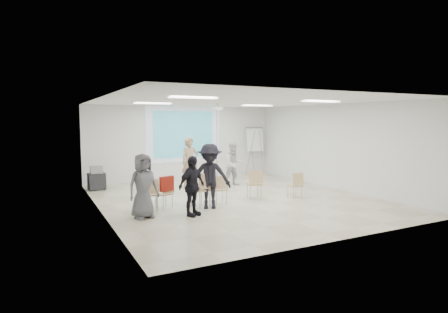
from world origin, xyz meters
name	(u,v)px	position (x,y,z in m)	size (l,w,h in m)	color
floor	(236,200)	(0.00, 0.00, -0.05)	(8.00, 9.00, 0.10)	beige
ceiling	(236,100)	(0.00, 0.00, 3.05)	(8.00, 9.00, 0.10)	white
wall_back	(183,143)	(0.00, 4.55, 1.50)	(8.00, 0.10, 3.00)	silver
wall_left	(98,156)	(-4.05, 0.00, 1.50)	(0.10, 9.00, 3.00)	silver
wall_right	(336,146)	(4.05, 0.00, 1.50)	(0.10, 9.00, 3.00)	silver
projection_halo	(184,134)	(0.00, 4.49, 1.85)	(3.20, 0.01, 2.30)	silver
projection_image	(184,134)	(0.00, 4.47, 1.85)	(2.60, 0.01, 1.90)	teal
pedestal_table	(213,177)	(0.17, 1.98, 0.38)	(0.74, 0.74, 0.69)	white
player_left	(190,159)	(-0.55, 2.43, 1.03)	(0.75, 0.51, 2.07)	tan
player_right	(234,162)	(1.08, 2.12, 0.90)	(0.87, 0.69, 1.79)	silver
controller_left	(192,150)	(-0.37, 2.68, 1.36)	(0.04, 0.11, 0.04)	white
controller_right	(227,153)	(0.90, 2.37, 1.21)	(0.04, 0.11, 0.04)	white
chair_far_left	(151,192)	(-2.78, -0.36, 0.52)	(0.47, 0.50, 0.88)	tan
chair_left_mid	(166,191)	(-2.33, -0.27, 0.48)	(0.48, 0.50, 0.81)	tan
chair_left_inner	(203,187)	(-1.38, -0.60, 0.58)	(0.58, 0.60, 0.98)	tan
chair_center	(220,187)	(-0.75, -0.44, 0.50)	(0.42, 0.45, 0.84)	tan
chair_right_inner	(255,182)	(0.53, -0.27, 0.54)	(0.53, 0.55, 0.91)	tan
chair_right_far	(296,183)	(1.70, -0.81, 0.48)	(0.40, 0.43, 0.81)	tan
red_jacket	(167,184)	(-2.35, -0.42, 0.72)	(0.42, 0.10, 0.40)	#A02013
laptop	(200,188)	(-1.40, -0.50, 0.52)	(0.36, 0.26, 0.03)	black
audience_left	(192,182)	(-1.99, -1.33, 0.88)	(1.02, 0.61, 1.76)	black
audience_mid	(210,172)	(-1.24, -0.78, 1.01)	(1.31, 0.72, 2.03)	black
audience_outer	(143,182)	(-3.14, -0.98, 0.90)	(0.88, 0.58, 1.81)	#5D5D62
flipchart_easel	(255,139)	(3.25, 4.19, 1.58)	(0.92, 0.70, 2.14)	gray
av_cart	(97,179)	(-3.62, 3.49, 0.39)	(0.58, 0.48, 0.84)	black
ceiling_projector	(217,113)	(0.10, 1.49, 2.69)	(0.30, 0.25, 3.00)	white
fluor_panel_nw	(153,104)	(-2.00, 2.00, 2.97)	(1.20, 0.30, 0.02)	white
fluor_panel_ne	(257,106)	(2.00, 2.00, 2.97)	(1.20, 0.30, 0.02)	white
fluor_panel_sw	(193,98)	(-2.00, -1.50, 2.97)	(1.20, 0.30, 0.02)	white
fluor_panel_se	(321,102)	(2.00, -1.50, 2.97)	(1.20, 0.30, 0.02)	white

